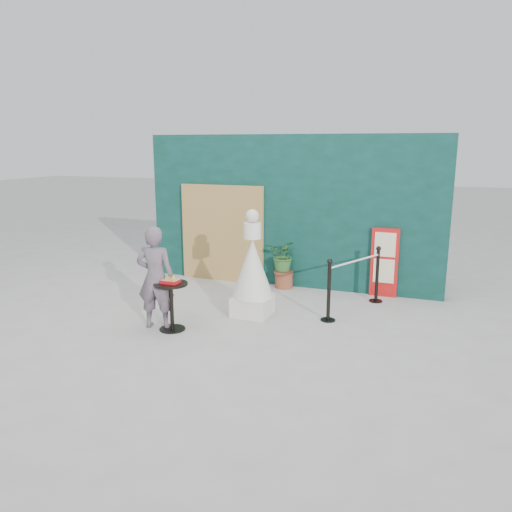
% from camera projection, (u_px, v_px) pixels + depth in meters
% --- Properties ---
extents(ground, '(60.00, 60.00, 0.00)m').
position_uv_depth(ground, '(228.00, 338.00, 7.38)').
color(ground, '#ADAAA5').
rests_on(ground, ground).
extents(back_wall, '(6.00, 0.30, 3.00)m').
position_uv_depth(back_wall, '(290.00, 211.00, 9.93)').
color(back_wall, '#0A3027').
rests_on(back_wall, ground).
extents(bamboo_fence, '(1.80, 0.08, 2.00)m').
position_uv_depth(bamboo_fence, '(222.00, 234.00, 10.33)').
color(bamboo_fence, tan).
rests_on(bamboo_fence, ground).
extents(woman, '(0.66, 0.50, 1.61)m').
position_uv_depth(woman, '(155.00, 278.00, 7.67)').
color(woman, '#665863').
rests_on(woman, ground).
extents(menu_board, '(0.50, 0.07, 1.30)m').
position_uv_depth(menu_board, '(384.00, 263.00, 9.29)').
color(menu_board, red).
rests_on(menu_board, ground).
extents(statue, '(0.70, 0.70, 1.79)m').
position_uv_depth(statue, '(252.00, 273.00, 8.25)').
color(statue, silver).
rests_on(statue, ground).
extents(cafe_table, '(0.52, 0.52, 0.75)m').
position_uv_depth(cafe_table, '(171.00, 299.00, 7.63)').
color(cafe_table, black).
rests_on(cafe_table, ground).
extents(food_basket, '(0.26, 0.19, 0.11)m').
position_uv_depth(food_basket, '(171.00, 281.00, 7.57)').
color(food_basket, red).
rests_on(food_basket, cafe_table).
extents(planter, '(0.58, 0.50, 0.98)m').
position_uv_depth(planter, '(284.00, 260.00, 9.87)').
color(planter, brown).
rests_on(planter, ground).
extents(stanchion_barrier, '(0.84, 1.54, 1.03)m').
position_uv_depth(stanchion_barrier, '(354.00, 283.00, 8.52)').
color(stanchion_barrier, black).
rests_on(stanchion_barrier, ground).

